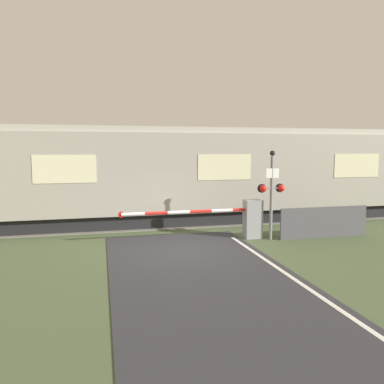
# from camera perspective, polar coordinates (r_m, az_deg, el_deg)

# --- Properties ---
(ground_plane) EXTENTS (80.00, 80.00, 0.00)m
(ground_plane) POSITION_cam_1_polar(r_m,az_deg,el_deg) (11.92, -1.58, -8.67)
(ground_plane) COLOR #475638
(track_bed) EXTENTS (36.00, 3.20, 0.13)m
(track_bed) POSITION_cam_1_polar(r_m,az_deg,el_deg) (16.15, -4.88, -4.54)
(track_bed) COLOR slate
(track_bed) RESTS_ON ground_plane
(train) EXTENTS (21.94, 3.14, 3.99)m
(train) POSITION_cam_1_polar(r_m,az_deg,el_deg) (16.41, 3.23, 2.76)
(train) COLOR black
(train) RESTS_ON ground_plane
(crossing_barrier) EXTENTS (4.96, 0.44, 1.36)m
(crossing_barrier) POSITION_cam_1_polar(r_m,az_deg,el_deg) (13.25, 8.00, -3.94)
(crossing_barrier) COLOR gray
(crossing_barrier) RESTS_ON ground_plane
(signal_post) EXTENTS (0.97, 0.26, 3.08)m
(signal_post) POSITION_cam_1_polar(r_m,az_deg,el_deg) (13.10, 12.05, 0.39)
(signal_post) COLOR gray
(signal_post) RESTS_ON ground_plane
(roadside_fence) EXTENTS (3.37, 0.06, 1.10)m
(roadside_fence) POSITION_cam_1_polar(r_m,az_deg,el_deg) (14.08, 19.49, -4.38)
(roadside_fence) COLOR #4C4C51
(roadside_fence) RESTS_ON ground_plane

